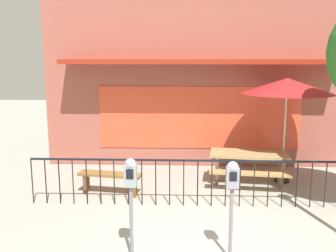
% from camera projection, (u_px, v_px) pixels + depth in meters
% --- Properties ---
extents(ground, '(40.00, 40.00, 0.00)m').
position_uv_depth(ground, '(210.00, 248.00, 5.92)').
color(ground, gray).
extents(pub_storefront, '(8.41, 1.34, 5.80)m').
position_uv_depth(pub_storefront, '(200.00, 61.00, 10.12)').
color(pub_storefront, brown).
rests_on(pub_storefront, ground).
extents(patio_fence_front, '(7.09, 0.04, 0.97)m').
position_uv_depth(patio_fence_front, '(205.00, 175.00, 7.50)').
color(patio_fence_front, black).
rests_on(patio_fence_front, ground).
extents(picnic_table_left, '(1.95, 1.56, 0.79)m').
position_uv_depth(picnic_table_left, '(249.00, 159.00, 8.79)').
color(picnic_table_left, '#9D7E51').
rests_on(picnic_table_left, ground).
extents(patio_umbrella, '(2.12, 2.12, 2.50)m').
position_uv_depth(patio_umbrella, '(287.00, 86.00, 8.66)').
color(patio_umbrella, black).
rests_on(patio_umbrella, ground).
extents(patio_bench, '(1.43, 0.53, 0.48)m').
position_uv_depth(patio_bench, '(110.00, 179.00, 8.21)').
color(patio_bench, brown).
rests_on(patio_bench, ground).
extents(parking_meter_near, '(0.18, 0.17, 1.52)m').
position_uv_depth(parking_meter_near, '(232.00, 185.00, 5.40)').
color(parking_meter_near, slate).
rests_on(parking_meter_near, ground).
extents(parking_meter_far, '(0.18, 0.17, 1.55)m').
position_uv_depth(parking_meter_far, '(131.00, 182.00, 5.45)').
color(parking_meter_far, slate).
rests_on(parking_meter_far, ground).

